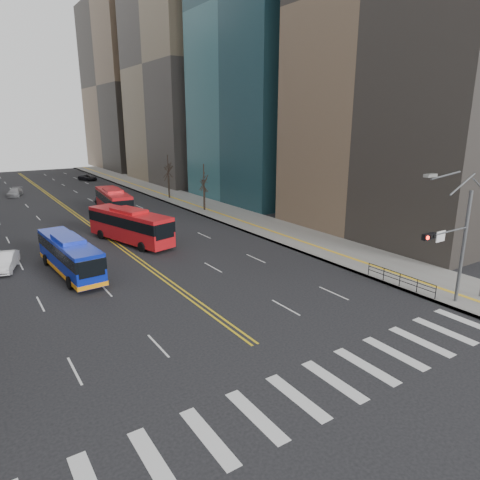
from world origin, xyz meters
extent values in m
plane|color=black|center=(0.00, 0.00, 0.00)|extent=(220.00, 220.00, 0.00)
cube|color=gray|center=(17.50, 45.00, 0.07)|extent=(7.00, 130.00, 0.15)
cube|color=silver|center=(-8.27, 0.00, 0.01)|extent=(0.70, 4.00, 0.01)
cube|color=silver|center=(-5.91, 0.00, 0.01)|extent=(0.70, 4.00, 0.01)
cube|color=silver|center=(-3.55, 0.00, 0.01)|extent=(0.70, 4.00, 0.01)
cube|color=silver|center=(-1.18, 0.00, 0.01)|extent=(0.70, 4.00, 0.01)
cube|color=silver|center=(1.18, 0.00, 0.01)|extent=(0.70, 4.00, 0.01)
cube|color=silver|center=(3.55, 0.00, 0.01)|extent=(0.70, 4.00, 0.01)
cube|color=silver|center=(5.91, 0.00, 0.01)|extent=(0.70, 4.00, 0.01)
cube|color=silver|center=(8.27, 0.00, 0.01)|extent=(0.70, 4.00, 0.01)
cube|color=silver|center=(10.64, 0.00, 0.01)|extent=(0.70, 4.00, 0.01)
cube|color=silver|center=(13.00, 0.00, 0.01)|extent=(0.70, 4.00, 0.01)
cube|color=gold|center=(-0.20, 55.00, 0.01)|extent=(0.15, 100.00, 0.01)
cube|color=gold|center=(0.20, 55.00, 0.01)|extent=(0.15, 100.00, 0.01)
cube|color=#2F616A|center=(31.00, 44.00, 29.00)|extent=(20.00, 22.00, 58.00)
cube|color=#7E6F57|center=(30.00, 71.00, 23.00)|extent=(20.00, 26.00, 46.00)
cube|color=brown|center=(29.00, 103.00, 21.00)|extent=(18.00, 30.00, 42.00)
cylinder|color=slate|center=(15.20, 2.00, 4.00)|extent=(0.24, 0.24, 8.00)
cylinder|color=slate|center=(12.95, 2.00, 5.50)|extent=(4.50, 0.12, 0.12)
cube|color=black|center=(11.00, 2.00, 5.50)|extent=(1.10, 0.28, 0.38)
cylinder|color=#FF190C|center=(10.65, 1.84, 5.50)|extent=(0.24, 0.08, 0.24)
cylinder|color=black|center=(11.00, 1.84, 5.50)|extent=(0.24, 0.08, 0.24)
cylinder|color=black|center=(11.35, 1.84, 5.50)|extent=(0.24, 0.08, 0.24)
cube|color=white|center=(12.30, 2.00, 5.30)|extent=(0.90, 0.06, 0.70)
cube|color=#999993|center=(10.40, 2.00, 9.30)|extent=(0.90, 0.35, 0.18)
cube|color=black|center=(14.30, 6.00, 1.15)|extent=(0.04, 6.00, 0.04)
cylinder|color=black|center=(14.30, 3.00, 0.65)|extent=(0.06, 0.06, 1.00)
cylinder|color=black|center=(14.30, 4.50, 0.65)|extent=(0.06, 0.06, 1.00)
cylinder|color=black|center=(14.30, 6.00, 0.65)|extent=(0.06, 0.06, 1.00)
cylinder|color=black|center=(14.30, 7.50, 0.65)|extent=(0.06, 0.06, 1.00)
cylinder|color=black|center=(14.30, 9.00, 0.65)|extent=(0.06, 0.06, 1.00)
cylinder|color=#2E251C|center=(16.00, 40.00, 1.75)|extent=(0.28, 0.28, 3.50)
cylinder|color=#2E251C|center=(16.00, 52.00, 1.88)|extent=(0.28, 0.28, 3.75)
cube|color=#0B1FA6|center=(-6.00, 23.29, 1.63)|extent=(3.00, 11.02, 2.55)
cube|color=black|center=(-6.00, 23.29, 2.15)|extent=(3.06, 11.04, 0.93)
cube|color=#0B1FA6|center=(-6.00, 23.29, 3.00)|extent=(2.07, 3.92, 0.40)
cube|color=orange|center=(-6.00, 23.29, 0.55)|extent=(3.06, 11.04, 0.35)
cylinder|color=black|center=(-6.89, 19.74, 0.50)|extent=(0.37, 1.02, 1.00)
cylinder|color=black|center=(-4.63, 19.89, 0.50)|extent=(0.37, 1.02, 1.00)
cylinder|color=black|center=(-7.36, 26.69, 0.50)|extent=(0.37, 1.02, 1.00)
cylinder|color=black|center=(-5.10, 26.85, 0.50)|extent=(0.37, 1.02, 1.00)
cube|color=red|center=(1.48, 29.73, 1.83)|extent=(5.54, 11.69, 2.97)
cube|color=black|center=(1.48, 29.73, 2.41)|extent=(5.60, 11.72, 1.06)
cube|color=red|center=(1.48, 29.73, 3.42)|extent=(3.06, 4.40, 0.40)
cylinder|color=black|center=(1.21, 25.87, 0.50)|extent=(0.56, 1.04, 1.00)
cylinder|color=black|center=(3.71, 26.56, 0.50)|extent=(0.56, 1.04, 1.00)
cylinder|color=black|center=(-0.74, 32.91, 0.50)|extent=(0.56, 1.04, 1.00)
cylinder|color=black|center=(1.76, 33.60, 0.50)|extent=(0.56, 1.04, 1.00)
cube|color=red|center=(4.30, 44.09, 1.82)|extent=(3.61, 11.50, 2.94)
cube|color=black|center=(4.30, 44.09, 2.39)|extent=(3.68, 11.53, 1.05)
cube|color=red|center=(4.30, 44.09, 3.39)|extent=(2.42, 4.13, 0.40)
cylinder|color=black|center=(2.69, 40.60, 0.50)|extent=(0.39, 1.02, 1.00)
cylinder|color=black|center=(5.25, 40.36, 0.50)|extent=(0.39, 1.02, 1.00)
cylinder|color=black|center=(3.36, 47.81, 0.50)|extent=(0.39, 1.02, 1.00)
cylinder|color=black|center=(5.92, 47.57, 0.50)|extent=(0.39, 1.02, 1.00)
imported|color=silver|center=(-10.56, 27.28, 0.76)|extent=(2.89, 4.88, 1.52)
imported|color=black|center=(5.31, 51.62, 0.71)|extent=(2.54, 4.44, 1.42)
imported|color=gray|center=(-5.01, 68.55, 0.67)|extent=(3.29, 5.00, 1.35)
imported|color=black|center=(10.59, 82.05, 0.62)|extent=(3.64, 4.92, 1.24)
camera|label=1|loc=(-12.87, -12.86, 12.41)|focal=32.00mm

